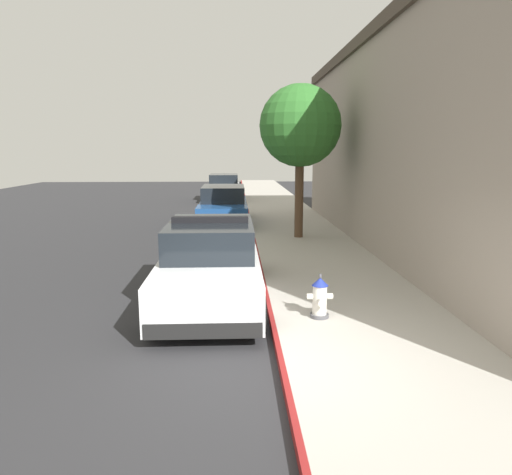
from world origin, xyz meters
The scene contains 9 objects.
ground_plane centered at (-4.44, 10.00, -0.10)m, with size 28.90×60.00×0.20m, color #2B2B2D.
sidewalk_pavement centered at (1.56, 10.00, 0.07)m, with size 3.12×60.00×0.13m, color #ADA89E.
curb_painted_edge centered at (-0.04, 10.00, 0.07)m, with size 0.08×60.00×0.13m, color maroon.
storefront_building centered at (5.78, 7.90, 3.17)m, with size 5.57×18.57×6.32m.
police_cruiser centered at (-1.14, 3.11, 0.74)m, with size 1.94×4.84×1.68m.
parked_car_silver_ahead centered at (-1.11, 12.77, 0.74)m, with size 1.94×4.84×1.56m.
parked_car_dark_far centered at (-1.31, 22.41, 0.74)m, with size 1.94×4.84×1.56m.
fire_hydrant centered at (0.77, 1.69, 0.48)m, with size 0.44×0.40×0.76m.
street_tree centered at (1.43, 9.36, 3.69)m, with size 2.59×2.59×4.88m.
Camera 1 is at (-0.65, -5.97, 2.94)m, focal length 33.29 mm.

